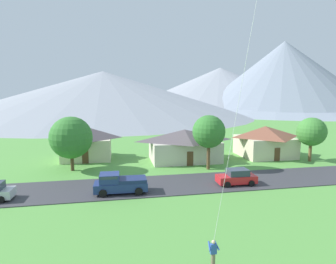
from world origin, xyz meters
name	(u,v)px	position (x,y,z in m)	size (l,w,h in m)	color
road_strip	(152,185)	(0.00, 28.72, 0.04)	(160.00, 6.96, 0.08)	#38383D
mountain_far_east_ridge	(104,94)	(-9.09, 131.82, 10.25)	(134.42, 134.42, 20.49)	#8E939E
mountain_west_ridge	(280,93)	(89.76, 146.21, 10.55)	(118.87, 118.87, 21.11)	gray
mountain_far_west_ridge	(283,77)	(87.50, 140.31, 19.39)	(97.97, 97.97, 38.79)	gray
mountain_central_ridge	(220,89)	(64.99, 176.62, 13.83)	(131.20, 131.20, 27.65)	#8E939E
house_leftmost	(265,141)	(19.63, 40.00, 2.50)	(8.26, 7.69, 4.83)	beige
house_left_center	(87,142)	(-8.13, 43.18, 2.56)	(7.64, 6.49, 4.94)	beige
house_right_center	(184,145)	(6.25, 39.45, 2.42)	(10.68, 6.99, 4.67)	beige
tree_near_left	(209,132)	(8.12, 34.00, 5.01)	(4.28, 4.28, 7.18)	brown
tree_left_of_center	(311,132)	(24.35, 35.47, 4.39)	(4.16, 4.16, 6.50)	brown
tree_center	(71,138)	(-9.38, 36.68, 4.34)	(5.39, 5.39, 7.04)	#4C3823
parked_car_red_mid_west	(237,177)	(9.08, 27.38, 0.87)	(4.23, 2.14, 1.68)	red
pickup_truck_navy_west_side	(119,183)	(-3.50, 27.05, 1.06)	(5.25, 2.42, 1.99)	navy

